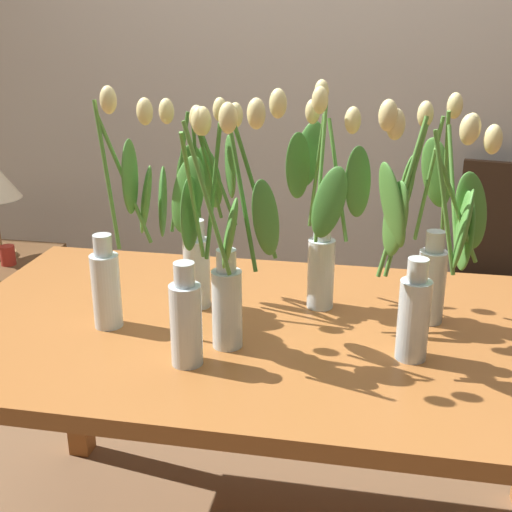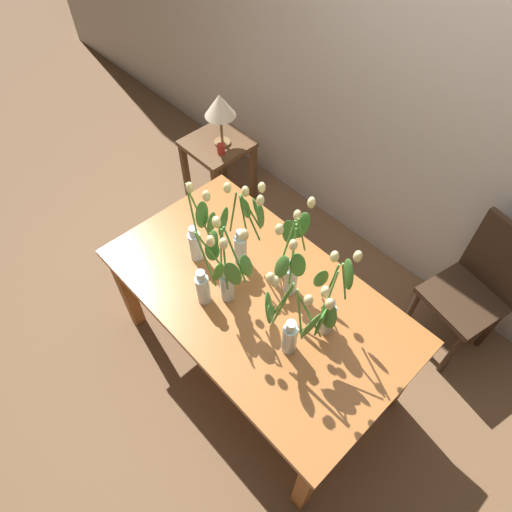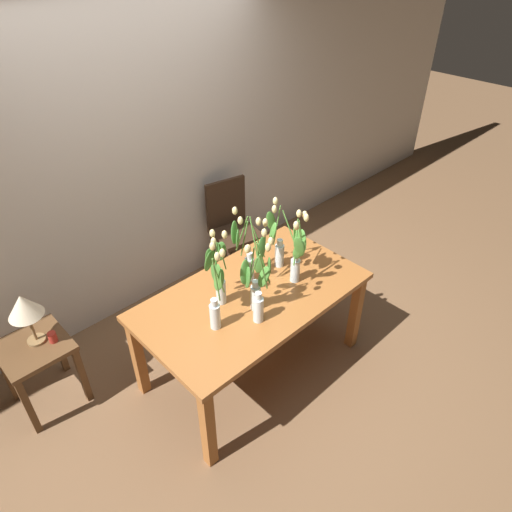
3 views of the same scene
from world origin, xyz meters
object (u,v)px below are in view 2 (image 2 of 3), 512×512
(tulip_vase_5, at_px, (198,236))
(table_lamp, at_px, (220,107))
(side_table, at_px, (218,155))
(tulip_vase_0, at_px, (292,262))
(tulip_vase_2, at_px, (228,274))
(tulip_vase_6, at_px, (291,326))
(tulip_vase_1, at_px, (244,230))
(pillar_candle, at_px, (221,149))
(dining_chair, at_px, (478,286))
(tulip_vase_3, at_px, (207,277))
(tulip_vase_4, at_px, (330,305))
(dining_table, at_px, (257,303))

(tulip_vase_5, height_order, table_lamp, tulip_vase_5)
(side_table, height_order, table_lamp, table_lamp)
(tulip_vase_0, xyz_separation_m, tulip_vase_2, (-0.17, -0.25, -0.03))
(tulip_vase_6, height_order, side_table, tulip_vase_6)
(tulip_vase_1, relative_size, pillar_candle, 7.00)
(tulip_vase_2, xyz_separation_m, dining_chair, (0.79, 1.17, -0.42))
(tulip_vase_3, relative_size, tulip_vase_5, 0.98)
(tulip_vase_2, relative_size, tulip_vase_5, 1.00)
(pillar_candle, bearing_deg, dining_chair, 9.84)
(tulip_vase_4, height_order, tulip_vase_6, tulip_vase_6)
(tulip_vase_3, xyz_separation_m, tulip_vase_6, (0.46, 0.08, 0.04))
(tulip_vase_3, distance_m, side_table, 1.57)
(tulip_vase_2, distance_m, pillar_candle, 1.42)
(tulip_vase_4, relative_size, dining_chair, 0.58)
(tulip_vase_3, xyz_separation_m, table_lamp, (-1.09, 1.00, -0.07))
(dining_chair, distance_m, side_table, 2.01)
(table_lamp, xyz_separation_m, pillar_candle, (0.08, -0.08, -0.27))
(tulip_vase_3, bearing_deg, pillar_candle, 137.63)
(side_table, bearing_deg, table_lamp, 27.10)
(tulip_vase_4, bearing_deg, tulip_vase_1, 179.06)
(dining_table, xyz_separation_m, tulip_vase_2, (-0.07, -0.12, 0.30))
(tulip_vase_0, bearing_deg, tulip_vase_4, -7.41)
(dining_chair, bearing_deg, tulip_vase_1, -134.55)
(tulip_vase_2, relative_size, side_table, 1.03)
(tulip_vase_5, xyz_separation_m, pillar_candle, (-0.78, 0.79, -0.34))
(tulip_vase_5, bearing_deg, table_lamp, 134.81)
(pillar_candle, bearing_deg, tulip_vase_1, -33.54)
(tulip_vase_3, relative_size, side_table, 1.00)
(tulip_vase_4, bearing_deg, tulip_vase_0, 172.59)
(dining_chair, bearing_deg, side_table, -172.44)
(tulip_vase_3, relative_size, table_lamp, 1.39)
(tulip_vase_0, xyz_separation_m, tulip_vase_1, (-0.31, -0.03, -0.01))
(tulip_vase_0, distance_m, tulip_vase_6, 0.33)
(dining_table, xyz_separation_m, tulip_vase_0, (0.10, 0.13, 0.33))
(tulip_vase_0, height_order, tulip_vase_1, tulip_vase_0)
(tulip_vase_0, bearing_deg, pillar_candle, 154.41)
(side_table, xyz_separation_m, pillar_candle, (0.12, -0.06, 0.16))
(tulip_vase_2, distance_m, dining_chair, 1.48)
(tulip_vase_4, distance_m, dining_chair, 1.11)
(side_table, bearing_deg, tulip_vase_0, -25.68)
(tulip_vase_6, relative_size, side_table, 1.02)
(tulip_vase_3, bearing_deg, tulip_vase_4, 29.82)
(tulip_vase_2, distance_m, tulip_vase_5, 0.30)
(tulip_vase_1, bearing_deg, tulip_vase_3, -76.63)
(tulip_vase_5, distance_m, pillar_candle, 1.16)
(tulip_vase_4, height_order, side_table, tulip_vase_4)
(tulip_vase_4, distance_m, pillar_candle, 1.68)
(tulip_vase_3, xyz_separation_m, side_table, (-1.13, 0.98, -0.49))
(tulip_vase_0, distance_m, tulip_vase_4, 0.27)
(side_table, bearing_deg, dining_table, -31.86)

